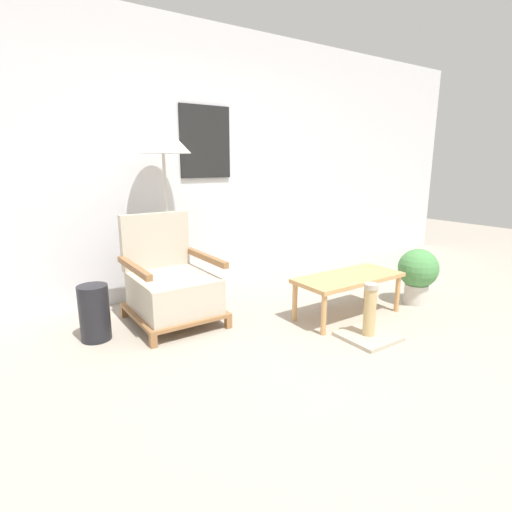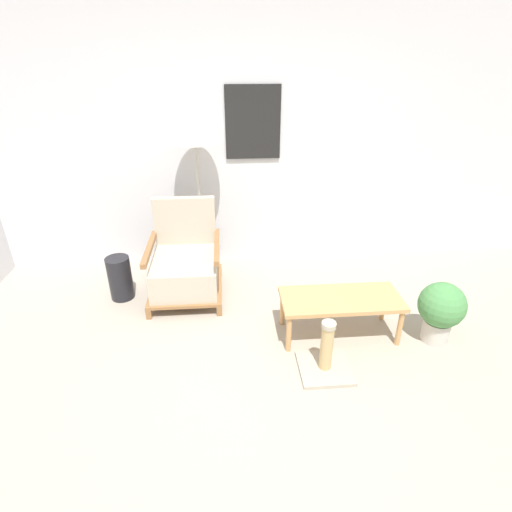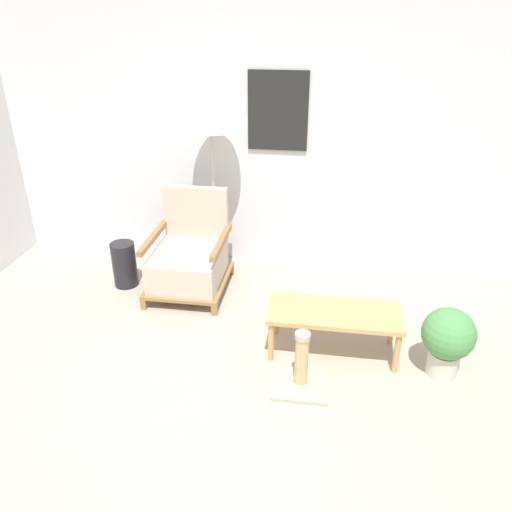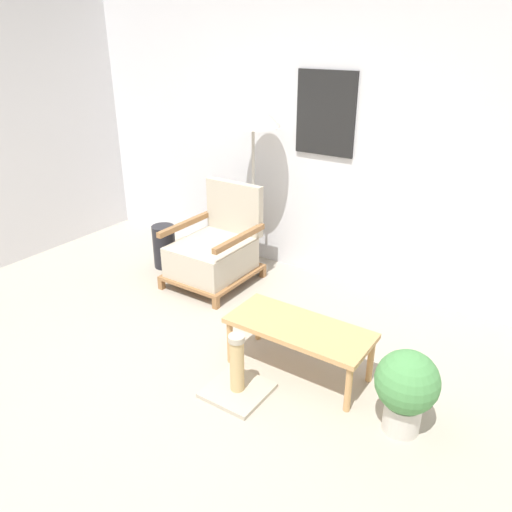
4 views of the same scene
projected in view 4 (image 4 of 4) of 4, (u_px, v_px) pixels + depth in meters
The scene contains 8 objects.
ground_plane at pixel (152, 407), 3.21m from camera, with size 14.00×14.00×0.00m, color #A89E8E.
wall_back at pixel (330, 136), 4.44m from camera, with size 8.00×0.09×2.70m.
armchair at pixel (215, 251), 4.69m from camera, with size 0.70×0.79×0.91m.
floor_lamp at pixel (253, 118), 4.44m from camera, with size 0.50×0.50×1.69m.
coffee_table at pixel (299, 331), 3.42m from camera, with size 1.00×0.44×0.37m.
vase at pixel (164, 246), 5.04m from camera, with size 0.23×0.23×0.44m, color black.
potted_plant at pixel (406, 387), 2.90m from camera, with size 0.38×0.38×0.54m.
scratching_post at pixel (237, 378), 3.29m from camera, with size 0.39×0.39×0.45m.
Camera 4 is at (1.97, -1.71, 2.21)m, focal length 35.00 mm.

